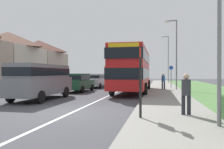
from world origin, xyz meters
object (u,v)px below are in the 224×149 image
object	(u,v)px
pedestrian_at_stop	(186,92)
street_lamp_far	(168,57)
parked_car_dark_green	(78,82)
parked_car_silver	(96,80)
pedestrian_walking_away	(163,81)
bus_stop_sign	(140,77)
parked_car_blue	(105,79)
double_decker_bus	(133,68)
street_lamp_mid	(175,50)
parked_van_grey	(41,79)
cycle_route_sign	(171,76)

from	to	relation	value
pedestrian_at_stop	street_lamp_far	distance (m)	28.19
parked_car_dark_green	parked_car_silver	bearing A→B (deg)	89.87
pedestrian_walking_away	parked_car_dark_green	bearing A→B (deg)	-159.05
pedestrian_at_stop	bus_stop_sign	world-z (taller)	bus_stop_sign
parked_car_dark_green	parked_car_blue	world-z (taller)	parked_car_dark_green
double_decker_bus	street_lamp_mid	world-z (taller)	street_lamp_mid
parked_van_grey	parked_car_blue	world-z (taller)	parked_van_grey
street_lamp_mid	street_lamp_far	size ratio (longest dim) A/B	0.89
pedestrian_at_stop	cycle_route_sign	world-z (taller)	cycle_route_sign
parked_car_dark_green	pedestrian_at_stop	xyz separation A→B (m)	(8.16, -10.18, 0.06)
parked_car_blue	cycle_route_sign	world-z (taller)	cycle_route_sign
parked_car_silver	bus_stop_sign	world-z (taller)	bus_stop_sign
parked_car_dark_green	parked_car_blue	distance (m)	10.79
double_decker_bus	cycle_route_sign	xyz separation A→B (m)	(3.59, 6.00, -0.71)
parked_car_silver	street_lamp_far	bearing A→B (deg)	54.70
bus_stop_sign	cycle_route_sign	distance (m)	17.37
cycle_route_sign	street_lamp_far	bearing A→B (deg)	89.44
parked_car_blue	pedestrian_walking_away	bearing A→B (deg)	-45.46
parked_car_silver	parked_car_blue	xyz separation A→B (m)	(-0.12, 5.19, -0.01)
parked_car_silver	pedestrian_walking_away	xyz separation A→B (m)	(7.62, -2.67, 0.08)
bus_stop_sign	street_lamp_mid	bearing A→B (deg)	81.01
pedestrian_at_stop	cycle_route_sign	bearing A→B (deg)	88.67
parked_car_silver	double_decker_bus	bearing A→B (deg)	-47.59
cycle_route_sign	street_lamp_mid	xyz separation A→B (m)	(0.22, -3.10, 2.53)
parked_van_grey	cycle_route_sign	size ratio (longest dim) A/B	2.15
parked_car_silver	street_lamp_mid	distance (m)	9.60
pedestrian_at_stop	parked_van_grey	bearing A→B (deg)	153.94
parked_car_dark_green	bus_stop_sign	xyz separation A→B (m)	(6.52, -11.06, 0.63)
double_decker_bus	parked_van_grey	distance (m)	8.16
parked_van_grey	street_lamp_far	xyz separation A→B (m)	(8.86, 23.89, 3.07)
parked_car_dark_green	parked_car_silver	world-z (taller)	parked_car_dark_green
parked_van_grey	pedestrian_walking_away	size ratio (longest dim) A/B	3.24
parked_van_grey	bus_stop_sign	size ratio (longest dim) A/B	2.08
parked_van_grey	street_lamp_mid	world-z (taller)	street_lamp_mid
parked_car_dark_green	street_lamp_mid	world-z (taller)	street_lamp_mid
double_decker_bus	street_lamp_far	bearing A→B (deg)	78.11
parked_van_grey	pedestrian_walking_away	world-z (taller)	parked_van_grey
street_lamp_mid	parked_car_dark_green	bearing A→B (deg)	-160.58
parked_car_blue	parked_van_grey	bearing A→B (deg)	-90.32
parked_car_dark_green	parked_car_blue	xyz separation A→B (m)	(-0.11, 10.78, -0.02)
street_lamp_far	parked_car_blue	bearing A→B (deg)	-141.34
pedestrian_walking_away	street_lamp_mid	world-z (taller)	street_lamp_mid
pedestrian_walking_away	cycle_route_sign	world-z (taller)	cycle_route_sign
cycle_route_sign	parked_car_dark_green	bearing A→B (deg)	-144.08
parked_car_dark_green	cycle_route_sign	distance (m)	10.56
bus_stop_sign	cycle_route_sign	xyz separation A→B (m)	(2.02, 17.25, -0.11)
parked_car_silver	cycle_route_sign	world-z (taller)	cycle_route_sign
parked_car_silver	cycle_route_sign	size ratio (longest dim) A/B	1.72
cycle_route_sign	street_lamp_mid	size ratio (longest dim) A/B	0.37
pedestrian_at_stop	street_lamp_mid	size ratio (longest dim) A/B	0.24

